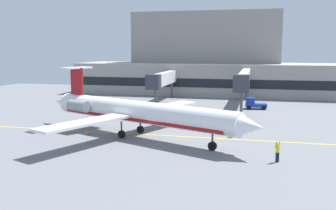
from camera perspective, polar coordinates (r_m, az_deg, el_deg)
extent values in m
cube|color=slate|center=(42.71, -1.24, -5.49)|extent=(120.00, 120.00, 0.10)
cube|color=yellow|center=(45.37, -0.31, -4.59)|extent=(108.00, 0.24, 0.01)
cube|color=red|center=(52.39, 2.79, -2.84)|extent=(0.30, 8.00, 0.01)
cube|color=gray|center=(88.69, 5.67, 3.99)|extent=(59.05, 15.02, 6.98)
cube|color=gray|center=(92.27, 5.77, 9.99)|extent=(34.20, 10.51, 11.78)
cube|color=black|center=(81.27, 4.91, 3.27)|extent=(56.69, 0.12, 1.86)
cube|color=silver|center=(75.16, -0.48, 3.99)|extent=(1.40, 14.80, 2.40)
cube|color=#2D333D|center=(67.17, -2.22, 3.47)|extent=(2.40, 2.00, 2.64)
cylinder|color=#4C4C51|center=(81.13, 0.54, 2.31)|extent=(0.44, 0.44, 3.26)
cylinder|color=#4C4C51|center=(69.10, -1.82, 1.25)|extent=(0.44, 0.44, 3.26)
cube|color=silver|center=(69.64, 11.40, 4.00)|extent=(1.40, 21.33, 2.40)
cube|color=#2D333D|center=(58.12, 10.92, 3.19)|extent=(2.40, 2.00, 2.64)
cylinder|color=#4C4C51|center=(79.04, 11.62, 2.21)|extent=(0.44, 0.44, 3.89)
cylinder|color=#4C4C51|center=(60.16, 10.92, 0.34)|extent=(0.44, 0.44, 3.89)
cylinder|color=white|center=(44.15, -4.33, -1.03)|extent=(24.70, 12.55, 2.53)
cube|color=maroon|center=(44.27, -4.32, -1.92)|extent=(22.23, 11.30, 0.46)
cone|color=white|center=(36.67, 12.09, -3.13)|extent=(3.54, 3.38, 2.48)
cone|color=white|center=(54.38, -15.52, 0.46)|extent=(3.87, 3.28, 2.15)
cube|color=white|center=(50.39, -0.42, -0.28)|extent=(6.82, 11.33, 0.28)
cube|color=white|center=(40.50, -12.36, -2.60)|extent=(6.82, 11.33, 0.28)
cylinder|color=gray|center=(51.24, -9.81, 0.39)|extent=(3.34, 2.48, 1.39)
cylinder|color=gray|center=(48.63, -13.23, -0.14)|extent=(3.34, 2.48, 1.39)
cube|color=maroon|center=(51.56, -13.47, 3.49)|extent=(2.19, 1.12, 3.50)
cube|color=white|center=(51.45, -13.54, 5.43)|extent=(3.23, 4.42, 0.20)
cylinder|color=#3F3F44|center=(38.82, 6.67, -4.89)|extent=(0.20, 0.20, 1.27)
cylinder|color=black|center=(39.02, 6.65, -6.12)|extent=(0.97, 0.68, 0.90)
cylinder|color=#3F3F44|center=(46.50, -4.17, -2.65)|extent=(0.20, 0.20, 1.27)
cylinder|color=black|center=(46.67, -4.16, -3.68)|extent=(0.97, 0.68, 0.90)
cylinder|color=#3F3F44|center=(44.13, -6.98, -3.28)|extent=(0.20, 0.20, 1.27)
cylinder|color=black|center=(44.31, -6.96, -4.37)|extent=(0.97, 0.68, 0.90)
cube|color=#19389E|center=(67.03, 13.06, -0.02)|extent=(3.69, 2.14, 0.62)
cube|color=navy|center=(66.85, 12.23, 0.67)|extent=(1.55, 1.77, 0.97)
cylinder|color=black|center=(66.08, 12.03, -0.38)|extent=(0.72, 0.34, 0.70)
cylinder|color=black|center=(67.90, 11.95, -0.14)|extent=(0.72, 0.34, 0.70)
cylinder|color=black|center=(66.27, 14.17, -0.42)|extent=(0.72, 0.34, 0.70)
cylinder|color=black|center=(68.09, 14.03, -0.19)|extent=(0.72, 0.34, 0.70)
cube|color=#1E4CB2|center=(58.14, -6.05, -1.13)|extent=(2.60, 4.22, 0.57)
cube|color=#1A4197|center=(59.07, -5.90, -0.08)|extent=(1.97, 1.87, 1.27)
cylinder|color=black|center=(59.67, -6.74, -1.17)|extent=(0.41, 0.74, 0.70)
cylinder|color=black|center=(59.39, -4.95, -1.19)|extent=(0.41, 0.74, 0.70)
cylinder|color=black|center=(57.00, -7.19, -1.63)|extent=(0.41, 0.74, 0.70)
cylinder|color=black|center=(56.71, -5.32, -1.65)|extent=(0.41, 0.74, 0.70)
cylinder|color=#191E33|center=(36.15, 15.93, -7.54)|extent=(0.18, 0.18, 0.92)
cylinder|color=#191E33|center=(36.29, 16.16, -7.49)|extent=(0.18, 0.18, 0.92)
cylinder|color=yellow|center=(36.03, 16.10, -6.36)|extent=(0.34, 0.34, 0.59)
sphere|color=tan|center=(35.93, 16.12, -5.72)|extent=(0.24, 0.24, 0.24)
cylinder|color=yellow|center=(35.79, 15.87, -5.84)|extent=(0.35, 0.33, 0.50)
cylinder|color=#F2590C|center=(35.74, 15.88, -5.50)|extent=(0.06, 0.06, 0.28)
cylinder|color=yellow|center=(36.09, 16.37, -5.74)|extent=(0.35, 0.33, 0.50)
cylinder|color=#F2590C|center=(36.04, 16.39, -5.40)|extent=(0.06, 0.06, 0.28)
cone|color=orange|center=(44.83, 9.29, -4.50)|extent=(0.36, 0.36, 0.55)
cube|color=black|center=(44.89, 9.28, -4.82)|extent=(0.47, 0.47, 0.04)
cone|color=orange|center=(46.67, -12.09, -4.07)|extent=(0.36, 0.36, 0.55)
cube|color=black|center=(46.72, -12.08, -4.38)|extent=(0.47, 0.47, 0.04)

